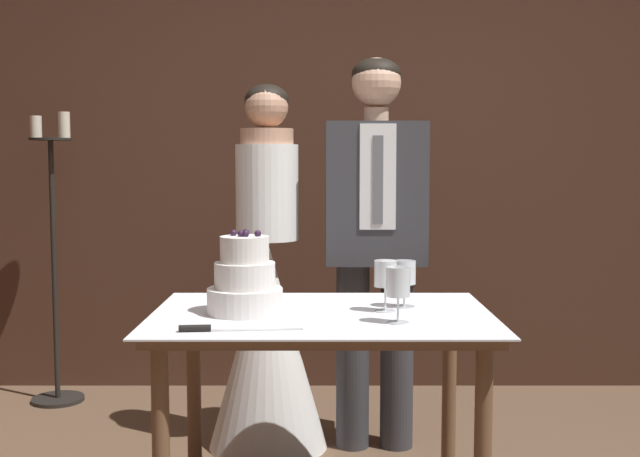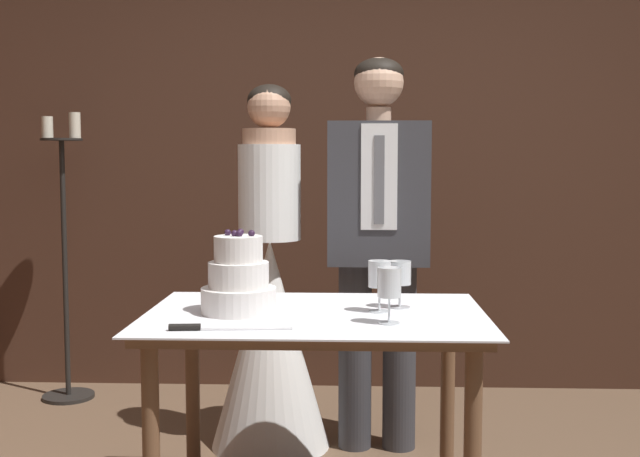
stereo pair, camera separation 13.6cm
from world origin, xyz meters
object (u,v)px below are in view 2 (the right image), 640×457
at_px(cake_table, 315,340).
at_px(cake_knife, 206,328).
at_px(wine_glass_far, 380,275).
at_px(wine_glass_near, 400,275).
at_px(candle_stand, 65,269).
at_px(groom, 378,228).
at_px(wine_glass_middle, 389,284).
at_px(tiered_cake, 239,282).
at_px(bride, 270,317).

distance_m(cake_table, cake_knife, 0.46).
distance_m(cake_knife, wine_glass_far, 0.66).
bearing_deg(wine_glass_near, candle_stand, 141.59).
bearing_deg(groom, wine_glass_middle, -89.55).
relative_size(tiered_cake, wine_glass_far, 1.61).
distance_m(cake_table, wine_glass_far, 0.32).
bearing_deg(cake_knife, wine_glass_middle, 6.92).
relative_size(tiered_cake, wine_glass_near, 1.71).
bearing_deg(cake_knife, candle_stand, 116.37).
bearing_deg(cake_knife, bride, 80.12).
xyz_separation_m(wine_glass_middle, bride, (-0.49, 0.97, -0.31)).
bearing_deg(cake_knife, groom, 57.11).
xyz_separation_m(bride, groom, (0.49, -0.00, 0.41)).
height_order(tiered_cake, groom, groom).
bearing_deg(wine_glass_near, groom, 94.85).
bearing_deg(wine_glass_far, wine_glass_near, 47.52).
xyz_separation_m(cake_knife, wine_glass_near, (0.63, 0.41, 0.11)).
distance_m(wine_glass_far, bride, 0.95).
xyz_separation_m(wine_glass_near, wine_glass_far, (-0.08, -0.08, 0.01)).
bearing_deg(bride, wine_glass_far, -58.75).
bearing_deg(tiered_cake, cake_knife, -102.04).
xyz_separation_m(wine_glass_far, groom, (0.02, 0.77, 0.10)).
bearing_deg(cake_knife, wine_glass_far, 25.17).
bearing_deg(bride, groom, -0.04).
relative_size(wine_glass_near, groom, 0.10).
xyz_separation_m(bride, candle_stand, (-1.19, 0.69, 0.12)).
bearing_deg(cake_table, groom, 73.03).
xyz_separation_m(tiered_cake, candle_stand, (-1.16, 1.49, -0.17)).
xyz_separation_m(wine_glass_near, groom, (-0.06, 0.69, 0.11)).
bearing_deg(groom, candle_stand, 157.73).
height_order(wine_glass_middle, candle_stand, candle_stand).
height_order(wine_glass_far, groom, groom).
bearing_deg(groom, bride, 179.96).
bearing_deg(tiered_cake, wine_glass_middle, -17.70).
height_order(cake_knife, bride, bride).
xyz_separation_m(wine_glass_far, bride, (-0.47, 0.77, -0.31)).
bearing_deg(groom, wine_glass_far, -91.31).
relative_size(bride, groom, 0.94).
distance_m(wine_glass_near, groom, 0.70).
xyz_separation_m(tiered_cake, bride, (0.03, 0.81, -0.29)).
distance_m(tiered_cake, wine_glass_far, 0.50).
bearing_deg(wine_glass_far, tiered_cake, -175.88).
bearing_deg(groom, wine_glass_near, -85.15).
bearing_deg(bride, wine_glass_near, -51.68).
bearing_deg(bride, cake_table, -73.04).
distance_m(cake_table, groom, 0.90).
height_order(cake_table, wine_glass_near, wine_glass_near).
height_order(wine_glass_middle, bride, bride).
height_order(tiered_cake, candle_stand, candle_stand).
bearing_deg(wine_glass_middle, groom, 90.45).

